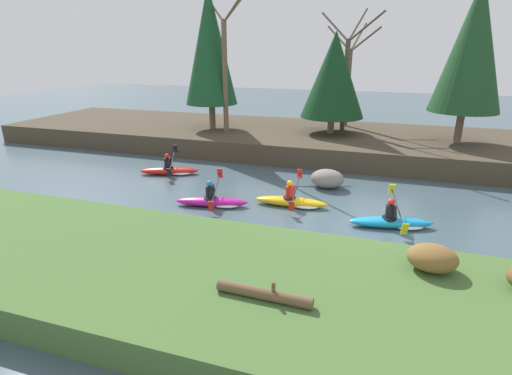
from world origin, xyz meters
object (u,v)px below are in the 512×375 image
object	(u,v)px
kayaker_middle	(294,201)
boulder_midstream	(327,179)
kayaker_lead	(394,222)
kayaker_trailing	(215,201)
driftwood_log	(264,294)
kayaker_far_back	(172,170)

from	to	relation	value
kayaker_middle	boulder_midstream	size ratio (longest dim) A/B	1.99
kayaker_lead	kayaker_trailing	xyz separation A→B (m)	(-6.41, -0.12, 0.00)
boulder_midstream	kayaker_lead	bearing A→B (deg)	-50.69
driftwood_log	kayaker_lead	bearing A→B (deg)	68.85
kayaker_lead	kayaker_trailing	size ratio (longest dim) A/B	1.00
kayaker_middle	boulder_midstream	xyz separation A→B (m)	(0.86, 2.52, 0.20)
kayaker_trailing	driftwood_log	distance (m)	7.21
kayaker_lead	kayaker_middle	size ratio (longest dim) A/B	1.00
kayaker_lead	kayaker_middle	xyz separation A→B (m)	(-3.57, 0.79, 0.00)
kayaker_lead	boulder_midstream	bearing A→B (deg)	115.48
boulder_midstream	driftwood_log	bearing A→B (deg)	-89.33
kayaker_trailing	kayaker_far_back	size ratio (longest dim) A/B	1.02
kayaker_middle	boulder_midstream	bearing A→B (deg)	67.04
kayaker_middle	driftwood_log	xyz separation A→B (m)	(0.97, -7.00, 0.68)
kayaker_lead	kayaker_trailing	bearing A→B (deg)	167.27
kayaker_lead	boulder_midstream	size ratio (longest dim) A/B	1.99
kayaker_middle	kayaker_far_back	xyz separation A→B (m)	(-6.36, 2.13, 0.00)
kayaker_far_back	kayaker_middle	bearing A→B (deg)	-38.26
kayaker_trailing	driftwood_log	xyz separation A→B (m)	(3.81, -6.09, 0.68)
kayaker_middle	kayaker_trailing	distance (m)	2.98
boulder_midstream	driftwood_log	world-z (taller)	driftwood_log
kayaker_middle	driftwood_log	bearing A→B (deg)	-86.16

